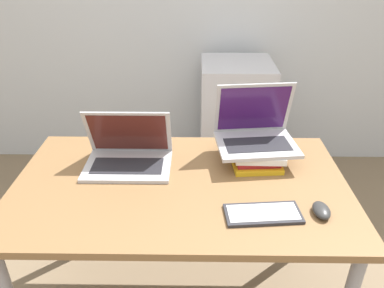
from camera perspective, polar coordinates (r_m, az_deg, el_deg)
The scene contains 7 objects.
desk at distance 1.58m, azimuth -1.77°, elevation -8.34°, with size 1.36×0.79×0.74m.
laptop_left at distance 1.65m, azimuth -9.68°, elevation -1.59°, with size 0.37×0.26×0.25m.
book_stack at distance 1.67m, azimuth 9.75°, elevation -1.56°, with size 0.23×0.25×0.07m.
laptop_on_books at distance 1.67m, azimuth 9.63°, elevation 1.78°, with size 0.37×0.29×0.26m.
wireless_keyboard at distance 1.39m, azimuth 10.75°, elevation -10.38°, with size 0.28×0.14×0.01m.
mouse at distance 1.44m, azimuth 19.11°, elevation -9.52°, with size 0.06×0.10×0.03m.
mini_fridge at distance 2.68m, azimuth 6.43°, elevation 2.92°, with size 0.47×0.50×0.91m.
Camera 1 is at (0.07, -0.86, 1.62)m, focal length 35.00 mm.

